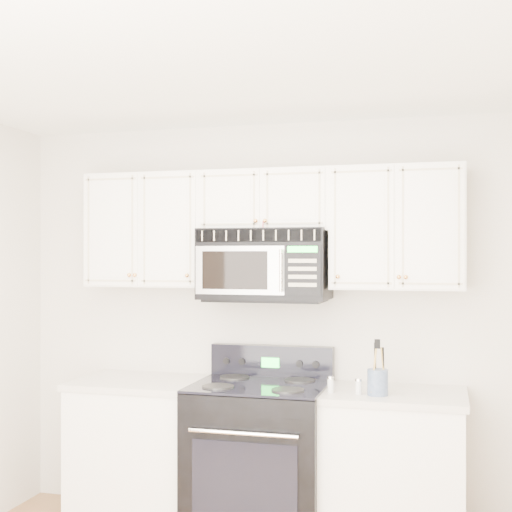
% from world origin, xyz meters
% --- Properties ---
extents(room, '(3.51, 3.51, 2.61)m').
position_xyz_m(room, '(0.00, 0.00, 1.30)').
color(room, olive).
rests_on(room, ground).
extents(base_cabinet_left, '(0.86, 0.65, 0.92)m').
position_xyz_m(base_cabinet_left, '(-0.80, 1.44, 0.43)').
color(base_cabinet_left, white).
rests_on(base_cabinet_left, ground).
extents(base_cabinet_right, '(0.86, 0.65, 0.92)m').
position_xyz_m(base_cabinet_right, '(0.80, 1.44, 0.43)').
color(base_cabinet_right, white).
rests_on(base_cabinet_right, ground).
extents(range, '(0.82, 0.74, 1.13)m').
position_xyz_m(range, '(-0.00, 1.41, 0.48)').
color(range, black).
rests_on(range, ground).
extents(upper_cabinets, '(2.44, 0.37, 0.75)m').
position_xyz_m(upper_cabinets, '(0.00, 1.58, 1.93)').
color(upper_cabinets, white).
rests_on(upper_cabinets, ground).
extents(microwave, '(0.81, 0.45, 0.45)m').
position_xyz_m(microwave, '(-0.01, 1.54, 1.67)').
color(microwave, black).
rests_on(microwave, ground).
extents(utensil_crock, '(0.12, 0.12, 0.32)m').
position_xyz_m(utensil_crock, '(0.73, 1.31, 1.00)').
color(utensil_crock, slate).
rests_on(utensil_crock, base_cabinet_right).
extents(shaker_salt, '(0.04, 0.04, 0.10)m').
position_xyz_m(shaker_salt, '(0.45, 1.32, 0.97)').
color(shaker_salt, silver).
rests_on(shaker_salt, base_cabinet_right).
extents(shaker_pepper, '(0.04, 0.04, 0.09)m').
position_xyz_m(shaker_pepper, '(0.62, 1.30, 0.97)').
color(shaker_pepper, silver).
rests_on(shaker_pepper, base_cabinet_right).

